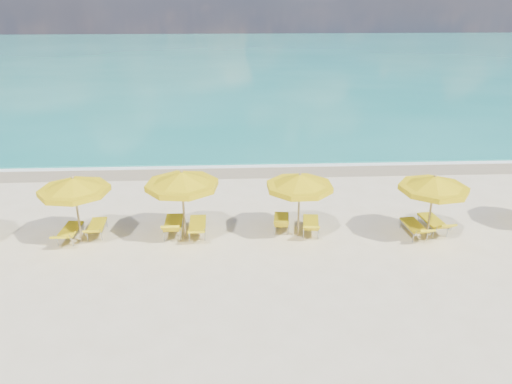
{
  "coord_description": "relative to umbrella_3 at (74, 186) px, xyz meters",
  "views": [
    {
      "loc": [
        -0.86,
        -15.44,
        8.07
      ],
      "look_at": [
        0.0,
        1.5,
        1.2
      ],
      "focal_mm": 35.0,
      "sensor_mm": 36.0,
      "label": 1
    }
  ],
  "objects": [
    {
      "name": "umbrella_3",
      "position": [
        0.0,
        0.0,
        0.0
      ],
      "size": [
        2.86,
        2.86,
        2.4
      ],
      "rotation": [
        0.0,
        0.0,
        0.23
      ],
      "color": "tan",
      "rests_on": "ground"
    },
    {
      "name": "ocean",
      "position": [
        6.12,
        47.77,
        -2.05
      ],
      "size": [
        120.0,
        80.0,
        0.3
      ],
      "primitive_type": "cube",
      "color": "#167D74",
      "rests_on": "ground"
    },
    {
      "name": "lounger_6_left",
      "position": [
        11.65,
        -0.13,
        -1.84
      ],
      "size": [
        0.69,
        1.76,
        0.71
      ],
      "rotation": [
        0.0,
        0.0,
        0.08
      ],
      "color": "#A5A8AD",
      "rests_on": "ground"
    },
    {
      "name": "lounger_5_left",
      "position": [
        7.01,
        0.62,
        -1.85
      ],
      "size": [
        0.71,
        1.66,
        0.76
      ],
      "rotation": [
        0.0,
        0.0,
        -0.11
      ],
      "color": "#A5A8AD",
      "rests_on": "ground"
    },
    {
      "name": "lounger_5_right",
      "position": [
        8.03,
        0.28,
        -1.84
      ],
      "size": [
        0.8,
        1.77,
        0.74
      ],
      "rotation": [
        0.0,
        0.0,
        -0.14
      ],
      "color": "#A5A8AD",
      "rests_on": "ground"
    },
    {
      "name": "ground_plane",
      "position": [
        6.12,
        -0.23,
        -2.05
      ],
      "size": [
        120.0,
        120.0,
        0.0
      ],
      "primitive_type": "plane",
      "color": "beige"
    },
    {
      "name": "foam_line",
      "position": [
        6.12,
        7.97,
        -2.05
      ],
      "size": [
        120.0,
        1.2,
        0.03
      ],
      "primitive_type": "cube",
      "color": "white",
      "rests_on": "ground"
    },
    {
      "name": "lounger_3_left",
      "position": [
        -0.42,
        0.17,
        -1.85
      ],
      "size": [
        0.65,
        1.77,
        0.64
      ],
      "rotation": [
        0.0,
        0.0,
        -0.05
      ],
      "color": "#A5A8AD",
      "rests_on": "ground"
    },
    {
      "name": "whitecap_near",
      "position": [
        0.12,
        16.77,
        -2.05
      ],
      "size": [
        14.0,
        0.36,
        0.05
      ],
      "primitive_type": "cube",
      "color": "white",
      "rests_on": "ground"
    },
    {
      "name": "whitecap_far",
      "position": [
        14.12,
        23.77,
        -2.05
      ],
      "size": [
        18.0,
        0.3,
        0.05
      ],
      "primitive_type": "cube",
      "color": "white",
      "rests_on": "ground"
    },
    {
      "name": "wet_sand_band",
      "position": [
        6.12,
        7.17,
        -2.05
      ],
      "size": [
        120.0,
        2.6,
        0.01
      ],
      "primitive_type": "cube",
      "color": "tan",
      "rests_on": "ground"
    },
    {
      "name": "umbrella_6",
      "position": [
        12.03,
        -0.4,
        -0.02
      ],
      "size": [
        2.8,
        2.8,
        2.38
      ],
      "rotation": [
        0.0,
        0.0,
        -0.22
      ],
      "color": "tan",
      "rests_on": "ground"
    },
    {
      "name": "lounger_4_right",
      "position": [
        4.0,
        0.36,
        -1.83
      ],
      "size": [
        0.65,
        1.87,
        0.67
      ],
      "rotation": [
        0.0,
        0.0,
        0.02
      ],
      "color": "#A5A8AD",
      "rests_on": "ground"
    },
    {
      "name": "umbrella_4",
      "position": [
        3.57,
        0.04,
        0.12
      ],
      "size": [
        3.06,
        3.06,
        2.54
      ],
      "rotation": [
        0.0,
        0.0,
        0.25
      ],
      "color": "tan",
      "rests_on": "ground"
    },
    {
      "name": "lounger_6_right",
      "position": [
        12.46,
        0.19,
        -1.83
      ],
      "size": [
        0.77,
        1.83,
        0.75
      ],
      "rotation": [
        0.0,
        0.0,
        0.11
      ],
      "color": "#A5A8AD",
      "rests_on": "ground"
    },
    {
      "name": "lounger_3_right",
      "position": [
        0.42,
        0.5,
        -1.85
      ],
      "size": [
        0.65,
        1.7,
        0.66
      ],
      "rotation": [
        0.0,
        0.0,
        0.07
      ],
      "color": "#A5A8AD",
      "rests_on": "ground"
    },
    {
      "name": "lounger_4_left",
      "position": [
        3.14,
        0.43,
        -1.82
      ],
      "size": [
        0.67,
        1.9,
        0.85
      ],
      "rotation": [
        0.0,
        0.0,
        0.02
      ],
      "color": "#A5A8AD",
      "rests_on": "ground"
    },
    {
      "name": "umbrella_5",
      "position": [
        7.54,
        0.04,
        -0.03
      ],
      "size": [
        3.02,
        3.02,
        2.37
      ],
      "rotation": [
        0.0,
        0.0,
        -0.36
      ],
      "color": "tan",
      "rests_on": "ground"
    }
  ]
}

